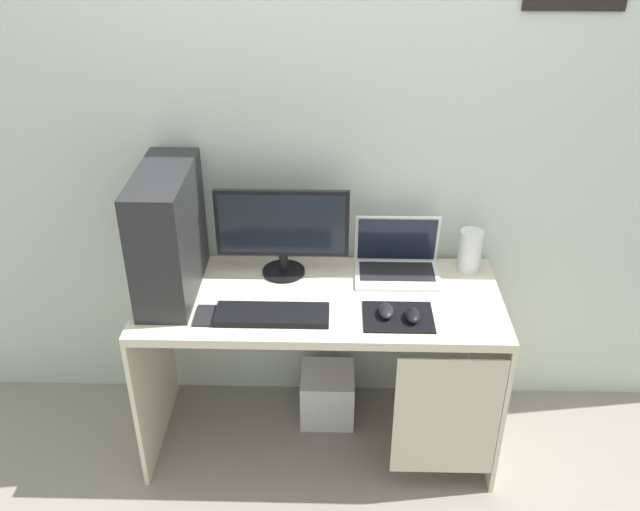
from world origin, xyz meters
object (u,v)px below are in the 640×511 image
object	(u,v)px
speaker	(470,251)
cell_phone	(205,316)
monitor	(282,230)
subwoofer	(327,394)
mouse_right	(412,315)
laptop	(397,262)
keyboard	(272,315)
pc_tower	(168,233)
mouse_left	(386,311)

from	to	relation	value
speaker	cell_phone	world-z (taller)	speaker
monitor	subwoofer	xyz separation A→B (m)	(0.18, -0.02, -0.82)
speaker	mouse_right	bearing A→B (deg)	-125.69
speaker	laptop	bearing A→B (deg)	-174.76
keyboard	mouse_right	world-z (taller)	mouse_right
keyboard	monitor	bearing A→B (deg)	86.25
keyboard	subwoofer	world-z (taller)	keyboard
pc_tower	subwoofer	xyz separation A→B (m)	(0.60, 0.10, -0.87)
subwoofer	monitor	bearing A→B (deg)	172.82
pc_tower	cell_phone	distance (m)	0.34
monitor	keyboard	distance (m)	0.36
laptop	speaker	distance (m)	0.30
laptop	mouse_right	world-z (taller)	laptop
laptop	mouse_left	world-z (taller)	laptop
monitor	keyboard	bearing A→B (deg)	-93.75
monitor	cell_phone	xyz separation A→B (m)	(-0.27, -0.31, -0.20)
laptop	subwoofer	distance (m)	0.73
laptop	mouse_right	bearing A→B (deg)	-84.26
laptop	monitor	bearing A→B (deg)	-177.10
speaker	mouse_right	size ratio (longest dim) A/B	1.86
pc_tower	mouse_right	size ratio (longest dim) A/B	5.15
monitor	mouse_left	world-z (taller)	monitor
monitor	cell_phone	bearing A→B (deg)	-131.00
keyboard	cell_phone	xyz separation A→B (m)	(-0.25, -0.00, -0.01)
monitor	subwoofer	size ratio (longest dim) A/B	2.23
keyboard	cell_phone	bearing A→B (deg)	-179.35
monitor	subwoofer	world-z (taller)	monitor
monitor	mouse_right	bearing A→B (deg)	-32.33
pc_tower	monitor	bearing A→B (deg)	16.12
monitor	mouse_right	size ratio (longest dim) A/B	5.47
monitor	subwoofer	distance (m)	0.84
monitor	speaker	size ratio (longest dim) A/B	2.93
laptop	keyboard	xyz separation A→B (m)	(-0.48, -0.33, -0.04)
mouse_left	cell_phone	size ratio (longest dim) A/B	0.74
pc_tower	mouse_left	distance (m)	0.87
mouse_right	cell_phone	xyz separation A→B (m)	(-0.76, 0.00, -0.02)
mouse_left	mouse_right	size ratio (longest dim) A/B	1.00
laptop	subwoofer	size ratio (longest dim) A/B	1.45
pc_tower	cell_phone	xyz separation A→B (m)	(0.15, -0.19, -0.24)
mouse_right	laptop	bearing A→B (deg)	95.74
monitor	mouse_left	size ratio (longest dim) A/B	5.47
speaker	subwoofer	distance (m)	0.91
cell_phone	subwoofer	xyz separation A→B (m)	(0.45, 0.29, -0.62)
laptop	subwoofer	world-z (taller)	laptop
pc_tower	mouse_left	xyz separation A→B (m)	(0.82, -0.17, -0.23)
speaker	keyboard	bearing A→B (deg)	-155.21
mouse_left	mouse_right	xyz separation A→B (m)	(0.09, -0.03, 0.00)
mouse_right	subwoofer	world-z (taller)	mouse_right
laptop	keyboard	size ratio (longest dim) A/B	0.81
monitor	subwoofer	bearing A→B (deg)	-7.18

